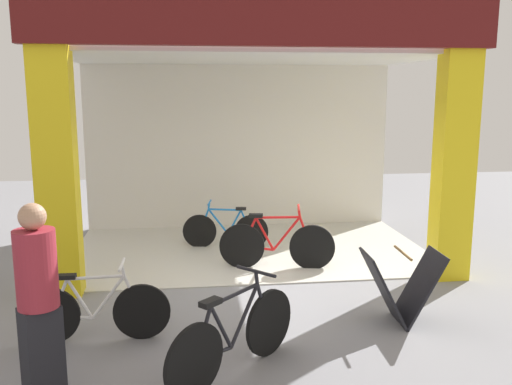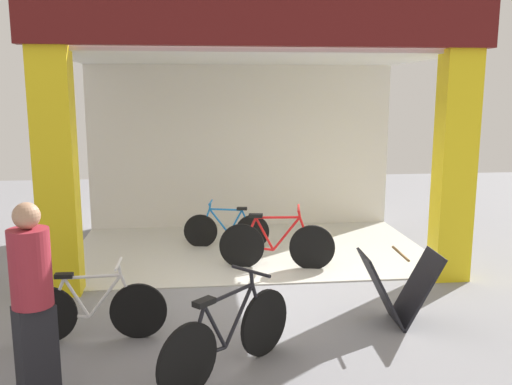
% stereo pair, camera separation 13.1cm
% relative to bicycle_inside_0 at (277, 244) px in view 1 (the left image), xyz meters
% --- Properties ---
extents(ground_plane, '(19.68, 19.68, 0.00)m').
position_rel_bicycle_inside_0_xyz_m(ground_plane, '(-0.29, -0.71, -0.38)').
color(ground_plane, gray).
rests_on(ground_plane, ground).
extents(shop_facade, '(6.04, 3.78, 4.07)m').
position_rel_bicycle_inside_0_xyz_m(shop_facade, '(-0.29, 1.02, 1.78)').
color(shop_facade, beige).
rests_on(shop_facade, ground).
extents(bicycle_inside_0, '(1.72, 0.48, 0.96)m').
position_rel_bicycle_inside_0_xyz_m(bicycle_inside_0, '(0.00, 0.00, 0.00)').
color(bicycle_inside_0, black).
rests_on(bicycle_inside_0, ground).
extents(bicycle_inside_1, '(1.45, 0.40, 0.81)m').
position_rel_bicycle_inside_0_xyz_m(bicycle_inside_1, '(-0.68, 1.22, -0.06)').
color(bicycle_inside_1, black).
rests_on(bicycle_inside_1, ground).
extents(bicycle_parked_0, '(1.56, 0.43, 0.86)m').
position_rel_bicycle_inside_0_xyz_m(bicycle_parked_0, '(-2.31, -2.19, -0.04)').
color(bicycle_parked_0, black).
rests_on(bicycle_parked_0, ground).
extents(bicycle_parked_1, '(1.29, 1.23, 0.95)m').
position_rel_bicycle_inside_0_xyz_m(bicycle_parked_1, '(-0.91, -3.08, -0.00)').
color(bicycle_parked_1, black).
rests_on(bicycle_parked_1, ground).
extents(sandwich_board_sign, '(0.90, 0.58, 0.86)m').
position_rel_bicycle_inside_0_xyz_m(sandwich_board_sign, '(1.11, -2.13, 0.04)').
color(sandwich_board_sign, black).
rests_on(sandwich_board_sign, ground).
extents(pedestrian_0, '(0.48, 0.48, 1.75)m').
position_rel_bicycle_inside_0_xyz_m(pedestrian_0, '(-2.57, -3.33, 0.53)').
color(pedestrian_0, black).
rests_on(pedestrian_0, ground).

